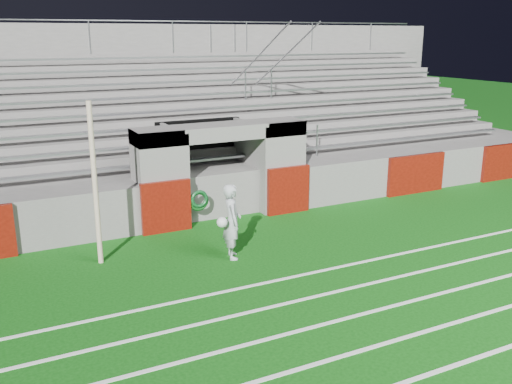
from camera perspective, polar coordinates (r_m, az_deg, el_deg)
ground at (r=13.10m, az=2.79°, el=-6.64°), size 90.00×90.00×0.00m
field_post at (r=12.77m, az=-15.80°, el=0.72°), size 0.11×0.11×3.61m
field_markings at (r=9.55m, az=18.36°, el=-16.43°), size 28.00×8.09×0.01m
stadium_structure at (r=19.76m, az=-8.65°, el=5.31°), size 26.00×8.48×5.42m
goalkeeper_with_ball at (r=12.85m, az=-2.44°, el=-2.96°), size 0.72×0.71×1.73m
hose_coil at (r=15.00m, az=-5.73°, el=-0.82°), size 0.55×0.15×0.58m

